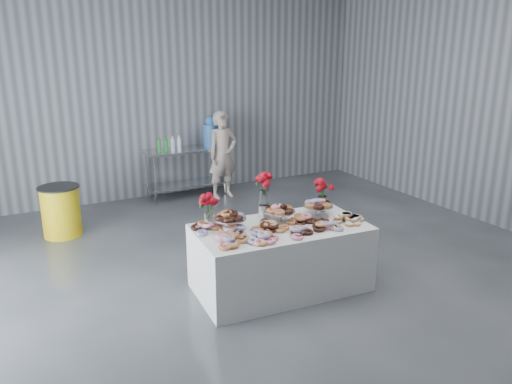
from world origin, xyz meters
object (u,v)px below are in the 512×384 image
(prep_table, at_px, (186,164))
(water_jug, at_px, (211,132))
(display_table, at_px, (281,258))
(trash_barrel, at_px, (61,211))
(person, at_px, (223,155))

(prep_table, height_order, water_jug, water_jug)
(display_table, relative_size, prep_table, 1.27)
(prep_table, relative_size, trash_barrel, 2.03)
(person, distance_m, trash_barrel, 2.95)
(person, relative_size, trash_barrel, 2.11)
(display_table, height_order, prep_table, prep_table)
(trash_barrel, bearing_deg, display_table, -55.49)
(display_table, height_order, trash_barrel, display_table)
(person, xyz_separation_m, trash_barrel, (-2.85, -0.65, -0.41))
(person, bearing_deg, display_table, -112.20)
(display_table, xyz_separation_m, water_jug, (0.77, 3.84, 0.77))
(water_jug, xyz_separation_m, trash_barrel, (-2.76, -0.95, -0.78))
(prep_table, xyz_separation_m, trash_barrel, (-2.26, -0.95, -0.25))
(prep_table, bearing_deg, water_jug, -0.00)
(prep_table, bearing_deg, display_table, -94.07)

